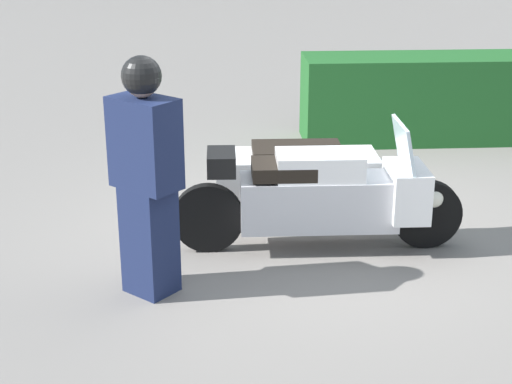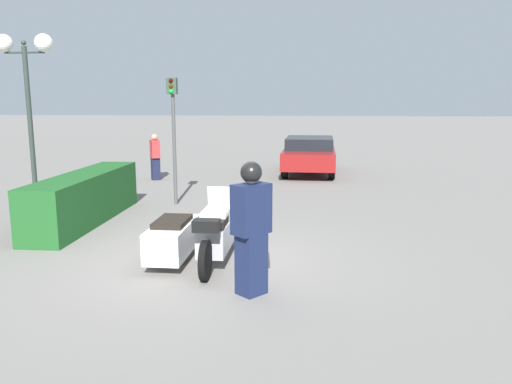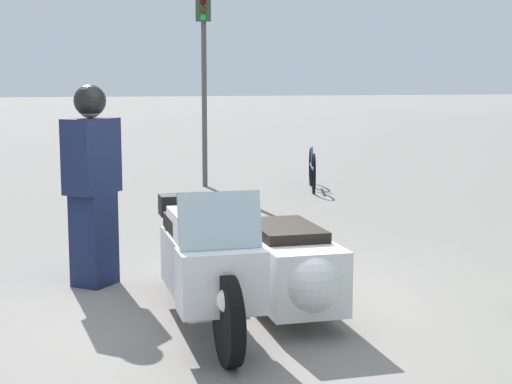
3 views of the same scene
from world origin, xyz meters
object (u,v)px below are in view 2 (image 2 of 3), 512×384
police_motorcycle (195,233)px  pedestrian_bystander (155,157)px  officer_rider (251,225)px  twin_lamp_post (25,65)px  hedge_bush_curbside (85,198)px  traffic_light_near (173,122)px  parked_car_background (309,154)px

police_motorcycle → pedestrian_bystander: 8.94m
officer_rider → twin_lamp_post: twin_lamp_post is taller
hedge_bush_curbside → police_motorcycle: bearing=-128.6°
officer_rider → traffic_light_near: (5.85, 2.56, 1.14)m
hedge_bush_curbside → parked_car_background: size_ratio=0.97×
pedestrian_bystander → traffic_light_near: bearing=85.5°
police_motorcycle → hedge_bush_curbside: 3.80m
hedge_bush_curbside → pedestrian_bystander: 5.99m
traffic_light_near → hedge_bush_curbside: bearing=-34.6°
twin_lamp_post → officer_rider: bearing=-131.4°
traffic_light_near → parked_car_background: bearing=151.6°
police_motorcycle → parked_car_background: (10.39, -2.06, 0.27)m
officer_rider → pedestrian_bystander: 10.69m
police_motorcycle → twin_lamp_post: size_ratio=0.60×
officer_rider → twin_lamp_post: bearing=-179.7°
officer_rider → pedestrian_bystander: (9.81, 4.25, -0.20)m
officer_rider → traffic_light_near: size_ratio=0.58×
twin_lamp_post → parked_car_background: bearing=-47.2°
police_motorcycle → hedge_bush_curbside: (2.37, 2.97, 0.08)m
parked_car_background → police_motorcycle: bearing=171.1°
police_motorcycle → officer_rider: 1.89m
hedge_bush_curbside → traffic_light_near: size_ratio=1.34×
hedge_bush_curbside → traffic_light_near: traffic_light_near is taller
officer_rider → parked_car_background: bearing=127.0°
parked_car_background → pedestrian_bystander: size_ratio=2.87×
police_motorcycle → twin_lamp_post: twin_lamp_post is taller
traffic_light_near → parked_car_background: 7.10m
officer_rider → hedge_bush_curbside: 5.60m
twin_lamp_post → hedge_bush_curbside: bearing=-127.4°
twin_lamp_post → pedestrian_bystander: bearing=-22.0°
police_motorcycle → traffic_light_near: traffic_light_near is taller
pedestrian_bystander → hedge_bush_curbside: bearing=64.2°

